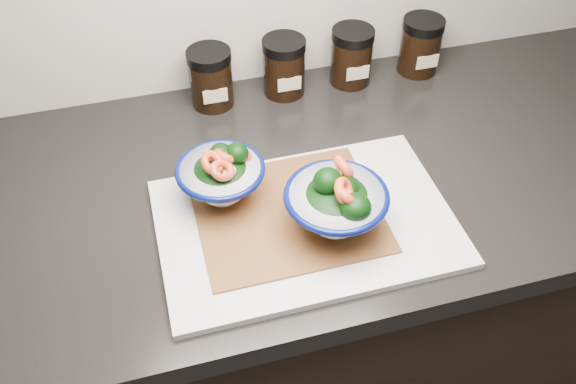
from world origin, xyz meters
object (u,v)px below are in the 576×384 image
object	(u,v)px
spice_jar_b	(284,67)
spice_jar_d	(420,45)
bowl_right	(337,204)
spice_jar_c	(351,56)
bowl_left	(222,176)
spice_jar_a	(211,78)
cutting_board	(306,223)

from	to	relation	value
spice_jar_b	spice_jar_d	size ratio (longest dim) A/B	1.00
bowl_right	spice_jar_c	distance (m)	0.41
bowl_left	bowl_right	distance (m)	0.18
spice_jar_a	spice_jar_b	xyz separation A→B (m)	(0.14, 0.00, 0.00)
bowl_left	spice_jar_d	bearing A→B (deg)	30.66
cutting_board	spice_jar_c	size ratio (longest dim) A/B	3.98
bowl_right	cutting_board	bearing A→B (deg)	144.54
spice_jar_a	spice_jar_d	xyz separation A→B (m)	(0.42, 0.00, 0.00)
bowl_left	spice_jar_c	world-z (taller)	bowl_left
cutting_board	bowl_right	world-z (taller)	bowl_right
spice_jar_a	spice_jar_d	world-z (taller)	same
bowl_left	spice_jar_a	size ratio (longest dim) A/B	1.22
spice_jar_b	spice_jar_d	bearing A→B (deg)	0.00
spice_jar_a	cutting_board	bearing A→B (deg)	-77.14
bowl_right	spice_jar_c	xyz separation A→B (m)	(0.16, 0.38, -0.01)
bowl_right	spice_jar_b	bearing A→B (deg)	86.54
cutting_board	spice_jar_c	xyz separation A→B (m)	(0.20, 0.35, 0.05)
bowl_left	spice_jar_a	xyz separation A→B (m)	(0.03, 0.27, -0.00)
bowl_right	spice_jar_c	size ratio (longest dim) A/B	1.37
spice_jar_a	bowl_left	bearing A→B (deg)	-96.65
bowl_left	bowl_right	xyz separation A→B (m)	(0.15, -0.11, 0.00)
bowl_right	spice_jar_b	size ratio (longest dim) A/B	1.37
cutting_board	spice_jar_c	bearing A→B (deg)	60.71
cutting_board	spice_jar_d	world-z (taller)	spice_jar_d
spice_jar_c	cutting_board	bearing A→B (deg)	-119.29
bowl_right	spice_jar_b	distance (m)	0.38
spice_jar_c	spice_jar_a	bearing A→B (deg)	180.00
cutting_board	bowl_left	xyz separation A→B (m)	(-0.11, 0.08, 0.05)
bowl_left	spice_jar_c	size ratio (longest dim) A/B	1.22
spice_jar_c	bowl_right	bearing A→B (deg)	-112.79
spice_jar_a	spice_jar_c	distance (m)	0.28
spice_jar_a	spice_jar_b	distance (m)	0.14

